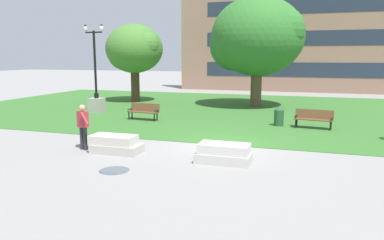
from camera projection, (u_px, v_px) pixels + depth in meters
The scene contains 14 objects.
ground_plane at pixel (221, 145), 14.81m from camera, with size 140.00×140.00×0.00m, color gray.
grass_lawn at pixel (257, 111), 24.19m from camera, with size 40.00×20.00×0.02m, color #336628.
concrete_block_center at pixel (115, 144), 13.63m from camera, with size 1.85×0.90×0.64m.
concrete_block_left at pixel (224, 154), 12.32m from camera, with size 1.80×0.90×0.64m.
person_skateboarder at pixel (83, 124), 13.95m from camera, with size 0.94×0.74×1.71m.
skateboard at pixel (95, 145), 14.55m from camera, with size 0.53×1.03×0.14m.
puddle at pixel (114, 170), 11.52m from camera, with size 0.93×0.93×0.01m, color #47515B.
park_bench_near_left at pixel (144, 110), 20.57m from camera, with size 1.84×0.70×0.90m.
park_bench_near_right at pixel (314, 118), 18.11m from camera, with size 1.85×0.75×0.90m.
lamp_post_right at pixel (96, 95), 23.17m from camera, with size 1.32×0.80×5.39m.
tree_far_left at pixel (134, 50), 28.40m from camera, with size 4.54×4.33×5.88m.
tree_near_right at pixel (256, 37), 25.30m from camera, with size 6.57×6.25×7.45m.
trash_bin at pixel (279, 116), 18.81m from camera, with size 0.49×0.49×0.96m.
building_facade_distant at pixel (294, 30), 36.38m from camera, with size 22.90×1.03×12.08m.
Camera 1 is at (3.36, -14.08, 3.47)m, focal length 35.00 mm.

